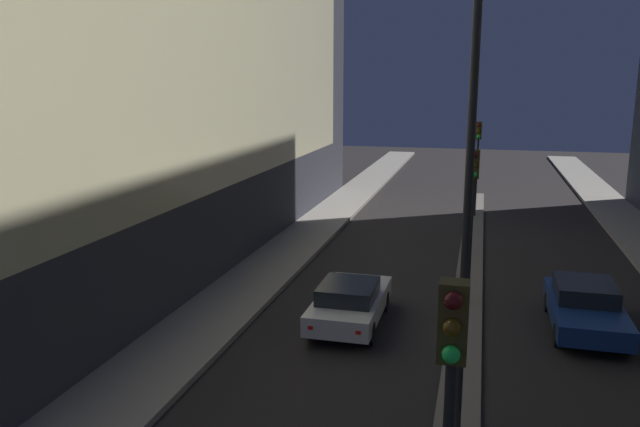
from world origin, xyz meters
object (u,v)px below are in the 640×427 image
(traffic_light_near, at_px, (449,398))
(street_lamp, at_px, (473,104))
(traffic_light_far, at_px, (478,148))
(car_left_lane, at_px, (350,302))
(traffic_light_mid, at_px, (473,192))
(car_right_lane, at_px, (585,306))

(traffic_light_near, distance_m, street_lamp, 6.19)
(traffic_light_far, relative_size, car_left_lane, 1.17)
(traffic_light_near, height_order, traffic_light_far, same)
(traffic_light_mid, bearing_deg, street_lamp, -90.00)
(street_lamp, bearing_deg, car_left_lane, 122.17)
(traffic_light_far, bearing_deg, traffic_light_mid, -90.00)
(street_lamp, xyz_separation_m, car_right_lane, (3.35, 6.68, -6.01))
(traffic_light_far, height_order, street_lamp, street_lamp)
(traffic_light_mid, relative_size, car_right_lane, 1.13)
(street_lamp, height_order, car_right_lane, street_lamp)
(traffic_light_near, bearing_deg, street_lamp, 90.00)
(street_lamp, bearing_deg, traffic_light_near, -90.00)
(street_lamp, distance_m, car_right_lane, 9.59)
(traffic_light_far, distance_m, street_lamp, 21.68)
(car_left_lane, bearing_deg, traffic_light_mid, 37.10)
(traffic_light_near, height_order, car_right_lane, traffic_light_near)
(traffic_light_near, height_order, car_left_lane, traffic_light_near)
(traffic_light_mid, relative_size, car_left_lane, 1.17)
(traffic_light_far, relative_size, street_lamp, 0.53)
(traffic_light_near, relative_size, street_lamp, 0.53)
(traffic_light_far, distance_m, car_right_lane, 15.46)
(traffic_light_near, bearing_deg, traffic_light_mid, 90.00)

